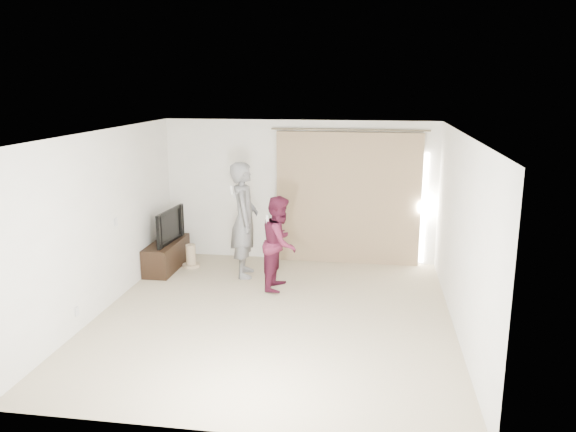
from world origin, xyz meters
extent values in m
plane|color=#C8B696|center=(0.00, 0.00, 0.00)|extent=(5.50, 5.50, 0.00)
cube|color=silver|center=(0.00, 2.75, 1.30)|extent=(5.00, 0.04, 2.60)
cube|color=silver|center=(-2.50, 0.00, 1.30)|extent=(0.04, 5.50, 2.60)
cube|color=silver|center=(-2.48, 0.40, 1.20)|extent=(0.02, 0.08, 0.12)
cube|color=silver|center=(-2.48, -0.90, 0.30)|extent=(0.02, 0.08, 0.12)
cube|color=silver|center=(0.00, 0.00, 2.60)|extent=(5.00, 5.50, 0.01)
cube|color=#9D7D60|center=(0.90, 2.68, 1.20)|extent=(2.60, 0.10, 2.40)
cylinder|color=#6C614C|center=(0.90, 2.68, 2.44)|extent=(2.80, 0.03, 0.03)
cube|color=white|center=(2.26, 2.72, 1.05)|extent=(0.08, 0.04, 2.00)
cube|color=black|center=(-2.27, 1.83, 0.25)|extent=(0.44, 1.28, 0.49)
imported|color=black|center=(-2.27, 1.83, 0.79)|extent=(0.22, 1.04, 0.59)
cylinder|color=tan|center=(-1.87, 1.97, 0.03)|extent=(0.31, 0.31, 0.05)
cylinder|color=tan|center=(-1.87, 1.97, 0.23)|extent=(0.17, 0.17, 0.36)
imported|color=slate|center=(-0.80, 1.69, 0.99)|extent=(0.60, 0.79, 1.97)
cube|color=silver|center=(-0.98, 1.59, 1.51)|extent=(0.04, 0.04, 0.14)
cube|color=silver|center=(-0.98, 1.81, 1.38)|extent=(0.05, 0.05, 0.09)
imported|color=#51162B|center=(-0.10, 1.17, 0.76)|extent=(0.63, 0.78, 1.52)
cube|color=silver|center=(-0.28, 1.07, 1.16)|extent=(0.04, 0.04, 0.14)
cube|color=silver|center=(-0.28, 1.29, 1.06)|extent=(0.05, 0.05, 0.09)
camera|label=1|loc=(1.32, -7.33, 3.25)|focal=35.00mm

